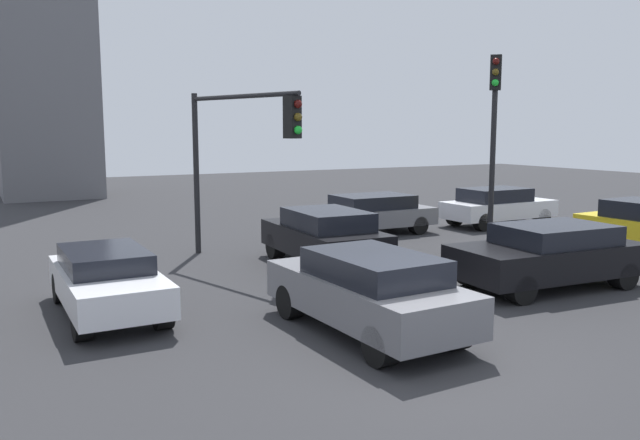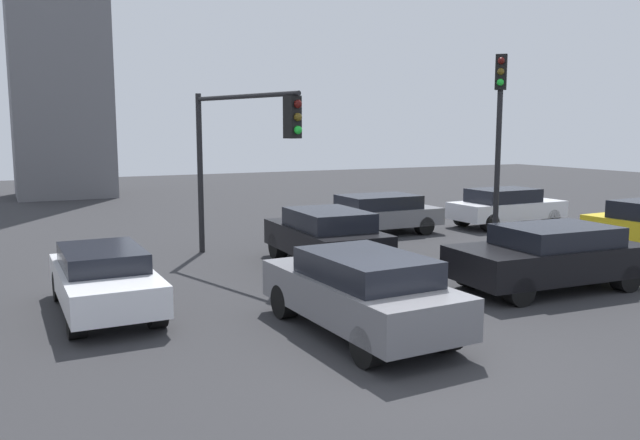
{
  "view_description": "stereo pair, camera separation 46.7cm",
  "coord_description": "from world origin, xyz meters",
  "px_view_note": "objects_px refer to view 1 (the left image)",
  "views": [
    {
      "loc": [
        -5.98,
        -7.62,
        3.57
      ],
      "look_at": [
        1.35,
        5.95,
        1.38
      ],
      "focal_mm": 36.31,
      "sensor_mm": 36.0,
      "label": 1
    },
    {
      "loc": [
        -5.56,
        -7.84,
        3.57
      ],
      "look_at": [
        1.35,
        5.95,
        1.38
      ],
      "focal_mm": 36.31,
      "sensor_mm": 36.0,
      "label": 2
    }
  ],
  "objects_px": {
    "car_0": "(549,254)",
    "car_1": "(107,280)",
    "car_2": "(368,213)",
    "car_5": "(368,290)",
    "traffic_light_2": "(242,137)",
    "car_6": "(498,206)",
    "car_8": "(324,236)",
    "traffic_light_0": "(494,116)"
  },
  "relations": [
    {
      "from": "car_2",
      "to": "car_6",
      "type": "distance_m",
      "value": 5.3
    },
    {
      "from": "traffic_light_2",
      "to": "car_2",
      "type": "relative_size",
      "value": 1.0
    },
    {
      "from": "car_5",
      "to": "car_8",
      "type": "xyz_separation_m",
      "value": [
        2.02,
        5.27,
        0.02
      ]
    },
    {
      "from": "car_1",
      "to": "car_6",
      "type": "relative_size",
      "value": 0.95
    },
    {
      "from": "car_0",
      "to": "car_5",
      "type": "height_order",
      "value": "car_5"
    },
    {
      "from": "car_6",
      "to": "car_5",
      "type": "bearing_deg",
      "value": -142.92
    },
    {
      "from": "traffic_light_0",
      "to": "car_6",
      "type": "height_order",
      "value": "traffic_light_0"
    },
    {
      "from": "car_6",
      "to": "car_8",
      "type": "relative_size",
      "value": 1.0
    },
    {
      "from": "car_0",
      "to": "car_1",
      "type": "height_order",
      "value": "car_0"
    },
    {
      "from": "car_2",
      "to": "car_8",
      "type": "relative_size",
      "value": 1.06
    },
    {
      "from": "traffic_light_0",
      "to": "car_0",
      "type": "relative_size",
      "value": 1.27
    },
    {
      "from": "traffic_light_2",
      "to": "car_1",
      "type": "distance_m",
      "value": 5.78
    },
    {
      "from": "traffic_light_2",
      "to": "car_0",
      "type": "distance_m",
      "value": 8.03
    },
    {
      "from": "car_2",
      "to": "car_5",
      "type": "height_order",
      "value": "car_5"
    },
    {
      "from": "car_0",
      "to": "car_6",
      "type": "bearing_deg",
      "value": -123.46
    },
    {
      "from": "traffic_light_2",
      "to": "car_0",
      "type": "xyz_separation_m",
      "value": [
        5.09,
        -5.65,
        -2.59
      ]
    },
    {
      "from": "car_1",
      "to": "car_8",
      "type": "distance_m",
      "value": 6.11
    },
    {
      "from": "traffic_light_0",
      "to": "car_2",
      "type": "distance_m",
      "value": 5.38
    },
    {
      "from": "traffic_light_2",
      "to": "car_6",
      "type": "xyz_separation_m",
      "value": [
        10.82,
        1.97,
        -2.61
      ]
    },
    {
      "from": "traffic_light_2",
      "to": "car_8",
      "type": "xyz_separation_m",
      "value": [
        1.75,
        -1.24,
        -2.55
      ]
    },
    {
      "from": "traffic_light_0",
      "to": "car_1",
      "type": "relative_size",
      "value": 1.4
    },
    {
      "from": "traffic_light_2",
      "to": "car_5",
      "type": "distance_m",
      "value": 7.01
    },
    {
      "from": "car_1",
      "to": "traffic_light_0",
      "type": "bearing_deg",
      "value": 98.81
    },
    {
      "from": "traffic_light_2",
      "to": "car_1",
      "type": "xyz_separation_m",
      "value": [
        -4.07,
        -3.12,
        -2.67
      ]
    },
    {
      "from": "car_2",
      "to": "traffic_light_0",
      "type": "bearing_deg",
      "value": 115.17
    },
    {
      "from": "car_5",
      "to": "car_8",
      "type": "height_order",
      "value": "car_8"
    },
    {
      "from": "car_1",
      "to": "car_8",
      "type": "bearing_deg",
      "value": 107.82
    },
    {
      "from": "car_0",
      "to": "car_1",
      "type": "xyz_separation_m",
      "value": [
        -9.16,
        2.53,
        -0.07
      ]
    },
    {
      "from": "traffic_light_0",
      "to": "car_8",
      "type": "relative_size",
      "value": 1.32
    },
    {
      "from": "car_2",
      "to": "car_0",
      "type": "bearing_deg",
      "value": 87.08
    },
    {
      "from": "car_6",
      "to": "car_0",
      "type": "bearing_deg",
      "value": -127.28
    },
    {
      "from": "traffic_light_2",
      "to": "car_5",
      "type": "height_order",
      "value": "traffic_light_2"
    },
    {
      "from": "car_0",
      "to": "car_2",
      "type": "xyz_separation_m",
      "value": [
        0.46,
        8.23,
        -0.05
      ]
    },
    {
      "from": "car_0",
      "to": "car_8",
      "type": "relative_size",
      "value": 1.04
    },
    {
      "from": "car_6",
      "to": "traffic_light_0",
      "type": "bearing_deg",
      "value": -136.58
    },
    {
      "from": "car_2",
      "to": "car_5",
      "type": "distance_m",
      "value": 10.81
    },
    {
      "from": "car_8",
      "to": "car_2",
      "type": "bearing_deg",
      "value": -42.35
    },
    {
      "from": "car_0",
      "to": "car_8",
      "type": "distance_m",
      "value": 5.53
    },
    {
      "from": "car_6",
      "to": "car_8",
      "type": "height_order",
      "value": "car_8"
    },
    {
      "from": "car_0",
      "to": "car_6",
      "type": "relative_size",
      "value": 1.04
    },
    {
      "from": "car_6",
      "to": "car_8",
      "type": "xyz_separation_m",
      "value": [
        -9.07,
        -3.21,
        0.06
      ]
    },
    {
      "from": "traffic_light_2",
      "to": "car_2",
      "type": "xyz_separation_m",
      "value": [
        5.55,
        2.58,
        -2.64
      ]
    }
  ]
}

